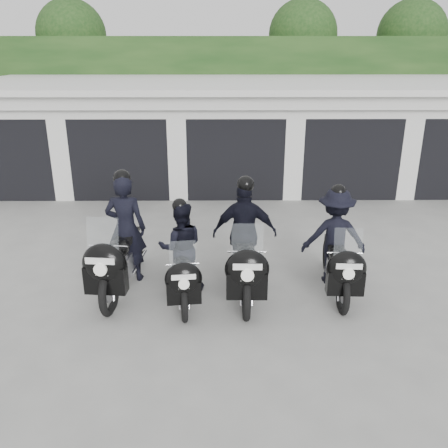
{
  "coord_description": "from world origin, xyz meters",
  "views": [
    {
      "loc": [
        -0.41,
        -6.95,
        3.98
      ],
      "look_at": [
        -0.35,
        0.8,
        1.05
      ],
      "focal_mm": 38.0,
      "sensor_mm": 36.0,
      "label": 1
    }
  ],
  "objects_px": {
    "police_bike_a": "(121,243)",
    "police_bike_b": "(181,255)",
    "police_bike_c": "(245,242)",
    "police_bike_d": "(336,244)"
  },
  "relations": [
    {
      "from": "police_bike_a",
      "to": "police_bike_b",
      "type": "bearing_deg",
      "value": -9.31
    },
    {
      "from": "police_bike_b",
      "to": "police_bike_c",
      "type": "height_order",
      "value": "police_bike_c"
    },
    {
      "from": "police_bike_d",
      "to": "police_bike_c",
      "type": "bearing_deg",
      "value": -174.1
    },
    {
      "from": "police_bike_a",
      "to": "police_bike_d",
      "type": "relative_size",
      "value": 1.13
    },
    {
      "from": "police_bike_a",
      "to": "police_bike_d",
      "type": "height_order",
      "value": "police_bike_a"
    },
    {
      "from": "police_bike_b",
      "to": "police_bike_c",
      "type": "distance_m",
      "value": 1.09
    },
    {
      "from": "police_bike_c",
      "to": "police_bike_d",
      "type": "relative_size",
      "value": 1.09
    },
    {
      "from": "police_bike_b",
      "to": "police_bike_d",
      "type": "distance_m",
      "value": 2.64
    },
    {
      "from": "police_bike_a",
      "to": "police_bike_c",
      "type": "xyz_separation_m",
      "value": [
        2.1,
        -0.05,
        0.03
      ]
    },
    {
      "from": "police_bike_a",
      "to": "police_bike_c",
      "type": "bearing_deg",
      "value": 3.66
    }
  ]
}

